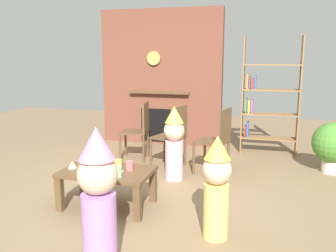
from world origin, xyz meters
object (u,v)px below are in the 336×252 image
child_with_cone_hat (98,195)px  dining_chair_right (218,137)px  paper_cup_near_left (119,172)px  paper_plate_rear (88,169)px  birthday_cake_slice (72,165)px  dining_chair_left (140,127)px  paper_cup_near_right (92,160)px  paper_cup_far_left (107,162)px  potted_plant_tall (333,144)px  child_in_pink (217,185)px  child_by_the_chairs (174,141)px  paper_cup_center (118,164)px  paper_cup_far_right (130,166)px  bookshelf (266,99)px  paper_plate_front (115,172)px  coffee_table (107,176)px  dining_chair_middle (174,133)px

child_with_cone_hat → dining_chair_right: (0.57, 2.42, -0.06)m
paper_cup_near_left → child_with_cone_hat: 0.89m
paper_plate_rear → child_with_cone_hat: (0.62, -0.99, 0.16)m
birthday_cake_slice → dining_chair_left: bearing=86.0°
paper_cup_near_right → dining_chair_right: bearing=45.3°
paper_cup_far_left → potted_plant_tall: bearing=34.3°
paper_cup_far_left → child_in_pink: size_ratio=0.11×
child_by_the_chairs → child_in_pink: bearing=52.9°
paper_cup_center → child_with_cone_hat: size_ratio=0.09×
paper_cup_far_left → child_in_pink: child_in_pink is taller
paper_cup_far_right → child_with_cone_hat: child_with_cone_hat is taller
paper_plate_rear → potted_plant_tall: potted_plant_tall is taller
paper_cup_near_left → child_with_cone_hat: bearing=-76.3°
paper_cup_far_right → child_in_pink: (0.97, -0.41, 0.03)m
paper_cup_far_left → dining_chair_right: size_ratio=0.11×
bookshelf → child_by_the_chairs: size_ratio=1.97×
child_with_cone_hat → potted_plant_tall: size_ratio=1.55×
paper_plate_rear → birthday_cake_slice: (-0.19, 0.00, 0.03)m
paper_cup_far_left → paper_cup_near_left: bearing=-48.6°
paper_cup_far_left → paper_cup_far_right: paper_cup_far_left is taller
paper_cup_center → child_with_cone_hat: bearing=-73.8°
paper_cup_near_left → dining_chair_left: (-0.47, 1.92, 0.05)m
paper_plate_front → potted_plant_tall: potted_plant_tall is taller
coffee_table → paper_plate_rear: (-0.20, -0.04, 0.08)m
paper_plate_rear → dining_chair_middle: 1.62m
paper_cup_near_left → paper_cup_far_left: (-0.26, 0.30, -0.00)m
paper_cup_far_right → dining_chair_right: size_ratio=0.11×
paper_cup_far_right → paper_plate_front: 0.17m
dining_chair_middle → dining_chair_right: 0.65m
coffee_table → dining_chair_right: bearing=54.6°
dining_chair_right → potted_plant_tall: (1.51, 0.47, -0.11)m
paper_cup_center → child_in_pink: (1.11, -0.45, 0.04)m
paper_cup_far_right → child_in_pink: bearing=-23.1°
coffee_table → paper_plate_front: paper_plate_front is taller
coffee_table → dining_chair_left: size_ratio=1.05×
paper_plate_rear → paper_cup_far_right: bearing=11.3°
child_by_the_chairs → dining_chair_middle: bearing=-139.7°
paper_cup_near_right → dining_chair_right: size_ratio=0.11×
paper_cup_near_left → paper_plate_rear: bearing=161.2°
bookshelf → child_by_the_chairs: 2.05m
paper_cup_far_left → dining_chair_right: (1.04, 1.27, 0.06)m
coffee_table → dining_chair_middle: dining_chair_middle is taller
paper_cup_far_left → potted_plant_tall: (2.54, 1.73, -0.05)m
paper_cup_near_left → paper_cup_far_right: size_ratio=1.07×
paper_cup_far_right → birthday_cake_slice: bearing=-172.2°
paper_plate_rear → dining_chair_left: bearing=92.1°
coffee_table → child_in_pink: child_in_pink is taller
dining_chair_right → paper_cup_near_left: bearing=78.5°
paper_plate_rear → potted_plant_tall: bearing=35.1°
bookshelf → paper_cup_center: (-1.49, -2.60, -0.44)m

